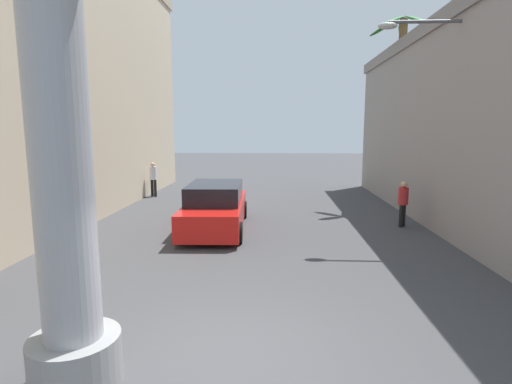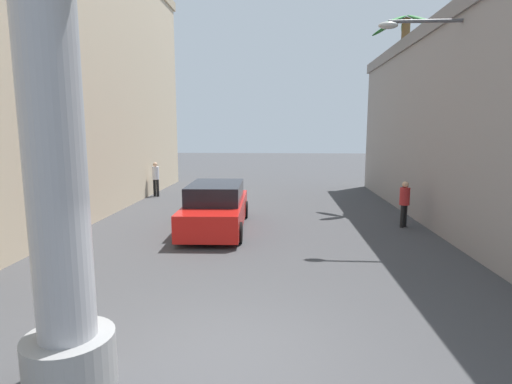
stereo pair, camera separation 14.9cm
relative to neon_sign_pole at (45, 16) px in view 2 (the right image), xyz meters
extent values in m
plane|color=#424244|center=(1.99, 10.77, -4.61)|extent=(88.50, 88.50, 0.00)
cylinder|color=#9E9EA3|center=(-0.01, 0.00, -0.34)|extent=(0.72, 0.72, 8.53)
cylinder|color=gray|center=(-0.01, 0.00, -4.26)|extent=(1.15, 1.15, 0.70)
cylinder|color=#59595E|center=(8.11, 7.44, -1.35)|extent=(0.16, 0.16, 6.51)
cylinder|color=#59595E|center=(6.91, 7.44, 1.76)|extent=(2.39, 0.10, 0.10)
ellipsoid|color=beige|center=(5.72, 7.44, 1.66)|extent=(0.56, 0.28, 0.20)
cylinder|color=black|center=(-0.41, 10.25, -4.29)|extent=(0.24, 0.65, 0.64)
cylinder|color=black|center=(1.36, 10.31, -4.29)|extent=(0.24, 0.65, 0.64)
cylinder|color=black|center=(-0.28, 6.74, -4.29)|extent=(0.24, 0.65, 0.64)
cylinder|color=black|center=(1.48, 6.80, -4.29)|extent=(0.24, 0.65, 0.64)
cube|color=red|center=(0.54, 8.53, -4.05)|extent=(2.04, 5.08, 0.80)
cube|color=black|center=(0.54, 8.53, -3.35)|extent=(1.81, 2.82, 0.60)
cylinder|color=brown|center=(7.94, 13.39, -0.62)|extent=(0.36, 0.36, 7.98)
ellipsoid|color=#2E642D|center=(8.70, 13.33, 3.17)|extent=(1.43, 0.50, 0.76)
ellipsoid|color=#2E612D|center=(8.13, 14.13, 3.25)|extent=(0.71, 1.52, 0.53)
ellipsoid|color=#276E2D|center=(7.28, 13.73, 3.17)|extent=(1.41, 0.94, 0.77)
ellipsoid|color=#22762D|center=(7.33, 12.99, 3.21)|extent=(1.41, 1.10, 0.63)
ellipsoid|color=#276A2D|center=(8.24, 12.71, 3.19)|extent=(0.88, 1.45, 0.70)
cylinder|color=black|center=(7.05, 9.23, -4.21)|extent=(0.14, 0.14, 0.78)
cylinder|color=black|center=(6.92, 9.08, -4.21)|extent=(0.14, 0.14, 0.78)
cylinder|color=#B22626|center=(6.98, 9.16, -3.52)|extent=(0.48, 0.48, 0.60)
sphere|color=tan|center=(6.98, 9.16, -3.12)|extent=(0.22, 0.22, 0.22)
cylinder|color=black|center=(-3.50, 15.03, -4.17)|extent=(0.14, 0.14, 0.87)
cylinder|color=black|center=(-3.69, 15.11, -4.17)|extent=(0.14, 0.14, 0.87)
cylinder|color=silver|center=(-3.59, 15.07, -3.41)|extent=(0.45, 0.45, 0.64)
sphere|color=tan|center=(-3.59, 15.07, -2.98)|extent=(0.22, 0.22, 0.22)
camera|label=1|loc=(2.55, -4.65, -1.30)|focal=28.00mm
camera|label=2|loc=(2.70, -4.64, -1.30)|focal=28.00mm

